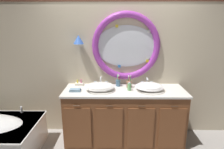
{
  "coord_description": "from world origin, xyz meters",
  "views": [
    {
      "loc": [
        -0.08,
        -2.58,
        1.95
      ],
      "look_at": [
        -0.12,
        0.25,
        1.17
      ],
      "focal_mm": 29.96,
      "sensor_mm": 36.0,
      "label": 1
    }
  ],
  "objects_px": {
    "toothbrush_holder_right": "(129,84)",
    "soap_dispenser": "(129,87)",
    "folded_hand_towel": "(75,90)",
    "toothbrush_holder_left": "(118,83)",
    "toiletry_basket": "(79,84)",
    "sink_basin_right": "(149,87)",
    "sink_basin_left": "(100,87)"
  },
  "relations": [
    {
      "from": "soap_dispenser",
      "to": "toiletry_basket",
      "type": "bearing_deg",
      "value": 163.89
    },
    {
      "from": "sink_basin_right",
      "to": "folded_hand_towel",
      "type": "distance_m",
      "value": 1.17
    },
    {
      "from": "sink_basin_right",
      "to": "toiletry_basket",
      "type": "distance_m",
      "value": 1.18
    },
    {
      "from": "toothbrush_holder_right",
      "to": "folded_hand_towel",
      "type": "bearing_deg",
      "value": -167.63
    },
    {
      "from": "sink_basin_right",
      "to": "toiletry_basket",
      "type": "height_order",
      "value": "sink_basin_right"
    },
    {
      "from": "toiletry_basket",
      "to": "folded_hand_towel",
      "type": "bearing_deg",
      "value": -92.59
    },
    {
      "from": "sink_basin_left",
      "to": "toothbrush_holder_right",
      "type": "relative_size",
      "value": 2.15
    },
    {
      "from": "sink_basin_right",
      "to": "toothbrush_holder_right",
      "type": "distance_m",
      "value": 0.34
    },
    {
      "from": "folded_hand_towel",
      "to": "toothbrush_holder_right",
      "type": "bearing_deg",
      "value": 12.37
    },
    {
      "from": "sink_basin_right",
      "to": "toiletry_basket",
      "type": "relative_size",
      "value": 3.17
    },
    {
      "from": "sink_basin_right",
      "to": "toothbrush_holder_left",
      "type": "xyz_separation_m",
      "value": [
        -0.49,
        0.2,
        0.0
      ]
    },
    {
      "from": "toothbrush_holder_left",
      "to": "soap_dispenser",
      "type": "distance_m",
      "value": 0.27
    },
    {
      "from": "toothbrush_holder_left",
      "to": "toiletry_basket",
      "type": "distance_m",
      "value": 0.67
    },
    {
      "from": "sink_basin_right",
      "to": "folded_hand_towel",
      "type": "bearing_deg",
      "value": -177.34
    },
    {
      "from": "folded_hand_towel",
      "to": "toiletry_basket",
      "type": "height_order",
      "value": "toiletry_basket"
    },
    {
      "from": "sink_basin_left",
      "to": "sink_basin_right",
      "type": "xyz_separation_m",
      "value": [
        0.79,
        0.0,
        0.0
      ]
    },
    {
      "from": "folded_hand_towel",
      "to": "sink_basin_right",
      "type": "bearing_deg",
      "value": 2.66
    },
    {
      "from": "toothbrush_holder_right",
      "to": "soap_dispenser",
      "type": "bearing_deg",
      "value": -92.93
    },
    {
      "from": "toothbrush_holder_left",
      "to": "soap_dispenser",
      "type": "xyz_separation_m",
      "value": [
        0.17,
        -0.21,
        -0.0
      ]
    },
    {
      "from": "folded_hand_towel",
      "to": "toiletry_basket",
      "type": "bearing_deg",
      "value": 87.41
    },
    {
      "from": "sink_basin_right",
      "to": "toothbrush_holder_left",
      "type": "relative_size",
      "value": 2.05
    },
    {
      "from": "soap_dispenser",
      "to": "folded_hand_towel",
      "type": "bearing_deg",
      "value": -176.39
    },
    {
      "from": "toothbrush_holder_right",
      "to": "folded_hand_towel",
      "type": "height_order",
      "value": "toothbrush_holder_right"
    },
    {
      "from": "sink_basin_left",
      "to": "toiletry_basket",
      "type": "bearing_deg",
      "value": 146.8
    },
    {
      "from": "toothbrush_holder_left",
      "to": "toiletry_basket",
      "type": "relative_size",
      "value": 1.55
    },
    {
      "from": "soap_dispenser",
      "to": "folded_hand_towel",
      "type": "height_order",
      "value": "soap_dispenser"
    },
    {
      "from": "sink_basin_right",
      "to": "toothbrush_holder_right",
      "type": "bearing_deg",
      "value": 156.68
    },
    {
      "from": "toiletry_basket",
      "to": "toothbrush_holder_right",
      "type": "bearing_deg",
      "value": -7.26
    },
    {
      "from": "toothbrush_holder_right",
      "to": "soap_dispenser",
      "type": "distance_m",
      "value": 0.13
    },
    {
      "from": "toiletry_basket",
      "to": "sink_basin_right",
      "type": "bearing_deg",
      "value": -11.8
    },
    {
      "from": "soap_dispenser",
      "to": "folded_hand_towel",
      "type": "xyz_separation_m",
      "value": [
        -0.85,
        -0.05,
        -0.04
      ]
    },
    {
      "from": "sink_basin_right",
      "to": "soap_dispenser",
      "type": "relative_size",
      "value": 3.16
    }
  ]
}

